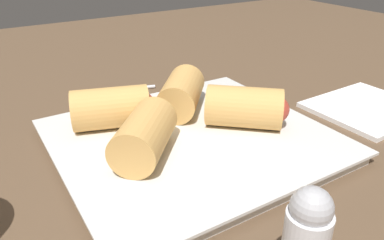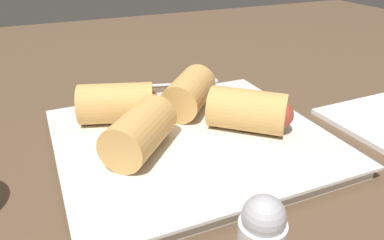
# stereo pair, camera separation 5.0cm
# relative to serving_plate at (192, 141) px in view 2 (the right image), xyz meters

# --- Properties ---
(table_surface) EXTENTS (1.80, 1.40, 0.02)m
(table_surface) POSITION_rel_serving_plate_xyz_m (0.02, -0.02, -0.02)
(table_surface) COLOR brown
(table_surface) RESTS_ON ground
(serving_plate) EXTENTS (0.28, 0.26, 0.01)m
(serving_plate) POSITION_rel_serving_plate_xyz_m (0.00, 0.00, 0.00)
(serving_plate) COLOR silver
(serving_plate) RESTS_ON table_surface
(roll_front_left) EXTENTS (0.09, 0.09, 0.05)m
(roll_front_left) POSITION_rel_serving_plate_xyz_m (-0.03, -0.06, 0.03)
(roll_front_left) COLOR #DBA356
(roll_front_left) RESTS_ON serving_plate
(roll_front_right) EXTENTS (0.09, 0.07, 0.05)m
(roll_front_right) POSITION_rel_serving_plate_xyz_m (0.06, -0.06, 0.03)
(roll_front_right) COLOR #DBA356
(roll_front_right) RESTS_ON serving_plate
(roll_back_left) EXTENTS (0.09, 0.09, 0.05)m
(roll_back_left) POSITION_rel_serving_plate_xyz_m (-0.06, 0.01, 0.03)
(roll_back_left) COLOR #DBA356
(roll_back_left) RESTS_ON serving_plate
(roll_back_right) EXTENTS (0.09, 0.09, 0.05)m
(roll_back_right) POSITION_rel_serving_plate_xyz_m (0.06, 0.01, 0.03)
(roll_back_right) COLOR #DBA356
(roll_back_right) RESTS_ON serving_plate
(spoon) EXTENTS (0.19, 0.07, 0.01)m
(spoon) POSITION_rel_serving_plate_xyz_m (-0.07, -0.17, -0.00)
(spoon) COLOR silver
(spoon) RESTS_ON table_surface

